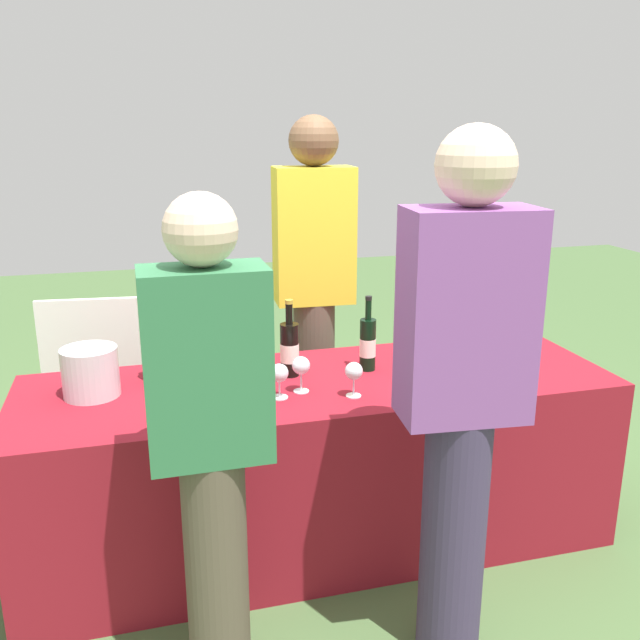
% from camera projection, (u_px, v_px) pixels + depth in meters
% --- Properties ---
extents(ground_plane, '(12.00, 12.00, 0.00)m').
position_uv_depth(ground_plane, '(320.00, 538.00, 2.94)').
color(ground_plane, '#476638').
extents(tasting_table, '(2.36, 0.75, 0.72)m').
position_uv_depth(tasting_table, '(320.00, 462.00, 2.84)').
color(tasting_table, maroon).
rests_on(tasting_table, ground_plane).
extents(wine_bottle_0, '(0.07, 0.07, 0.31)m').
position_uv_depth(wine_bottle_0, '(154.00, 355.00, 2.69)').
color(wine_bottle_0, black).
rests_on(wine_bottle_0, tasting_table).
extents(wine_bottle_1, '(0.07, 0.07, 0.31)m').
position_uv_depth(wine_bottle_1, '(206.00, 349.00, 2.76)').
color(wine_bottle_1, black).
rests_on(wine_bottle_1, tasting_table).
extents(wine_bottle_2, '(0.08, 0.08, 0.32)m').
position_uv_depth(wine_bottle_2, '(290.00, 349.00, 2.76)').
color(wine_bottle_2, black).
rests_on(wine_bottle_2, tasting_table).
extents(wine_bottle_3, '(0.07, 0.07, 0.31)m').
position_uv_depth(wine_bottle_3, '(368.00, 344.00, 2.82)').
color(wine_bottle_3, black).
rests_on(wine_bottle_3, tasting_table).
extents(wine_bottle_4, '(0.07, 0.07, 0.29)m').
position_uv_depth(wine_bottle_4, '(434.00, 336.00, 2.95)').
color(wine_bottle_4, black).
rests_on(wine_bottle_4, tasting_table).
extents(wine_bottle_5, '(0.07, 0.07, 0.32)m').
position_uv_depth(wine_bottle_5, '(493.00, 322.00, 3.10)').
color(wine_bottle_5, black).
rests_on(wine_bottle_5, tasting_table).
extents(wine_glass_0, '(0.07, 0.07, 0.13)m').
position_uv_depth(wine_glass_0, '(279.00, 374.00, 2.53)').
color(wine_glass_0, silver).
rests_on(wine_glass_0, tasting_table).
extents(wine_glass_1, '(0.07, 0.07, 0.14)m').
position_uv_depth(wine_glass_1, '(301.00, 367.00, 2.59)').
color(wine_glass_1, silver).
rests_on(wine_glass_1, tasting_table).
extents(wine_glass_2, '(0.07, 0.07, 0.13)m').
position_uv_depth(wine_glass_2, '(354.00, 372.00, 2.55)').
color(wine_glass_2, silver).
rests_on(wine_glass_2, tasting_table).
extents(ice_bucket, '(0.21, 0.21, 0.19)m').
position_uv_depth(ice_bucket, '(90.00, 372.00, 2.56)').
color(ice_bucket, silver).
rests_on(ice_bucket, tasting_table).
extents(server_pouring, '(0.39, 0.23, 1.75)m').
position_uv_depth(server_pouring, '(314.00, 281.00, 3.35)').
color(server_pouring, brown).
rests_on(server_pouring, ground_plane).
extents(guest_0, '(0.36, 0.21, 1.54)m').
position_uv_depth(guest_0, '(210.00, 432.00, 2.01)').
color(guest_0, brown).
rests_on(guest_0, ground_plane).
extents(guest_1, '(0.40, 0.24, 1.71)m').
position_uv_depth(guest_1, '(462.00, 387.00, 2.07)').
color(guest_1, '#3F3351').
rests_on(guest_1, ground_plane).
extents(menu_board, '(0.48, 0.08, 0.89)m').
position_uv_depth(menu_board, '(94.00, 385.00, 3.44)').
color(menu_board, white).
rests_on(menu_board, ground_plane).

